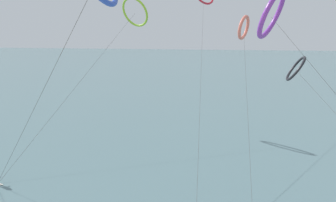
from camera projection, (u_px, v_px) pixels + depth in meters
sea_water at (200, 68)px, 112.01m from camera, size 400.00×200.00×0.08m
kite_coral at (244, 28)px, 41.56m from camera, size 2.37×29.83×16.45m
kite_charcoal at (296, 69)px, 33.17m from camera, size 8.29×21.98×11.78m
kite_violet at (272, 15)px, 26.20m from camera, size 13.21×16.22×17.99m
kite_lime at (135, 12)px, 43.90m from camera, size 11.34×22.88×19.02m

